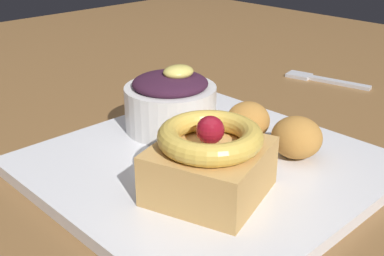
{
  "coord_description": "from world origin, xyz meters",
  "views": [
    {
      "loc": [
        -0.34,
        -0.54,
        0.96
      ],
      "look_at": [
        -0.04,
        -0.22,
        0.77
      ],
      "focal_mm": 46.25,
      "sensor_mm": 36.0,
      "label": 1
    }
  ],
  "objects": [
    {
      "name": "dining_table",
      "position": [
        0.0,
        0.0,
        0.65
      ],
      "size": [
        1.45,
        1.14,
        0.73
      ],
      "color": "brown",
      "rests_on": "ground_plane"
    },
    {
      "name": "front_plate",
      "position": [
        -0.04,
        -0.24,
        0.74
      ],
      "size": [
        0.3,
        0.3,
        0.01
      ],
      "primitive_type": "cube",
      "color": "white",
      "rests_on": "dining_table"
    },
    {
      "name": "cake_slice",
      "position": [
        -0.08,
        -0.29,
        0.77
      ],
      "size": [
        0.11,
        0.11,
        0.07
      ],
      "rotation": [
        0.0,
        0.0,
        0.32
      ],
      "color": "tan",
      "rests_on": "front_plate"
    },
    {
      "name": "berry_ramekin",
      "position": [
        -0.01,
        -0.16,
        0.77
      ],
      "size": [
        0.1,
        0.1,
        0.07
      ],
      "color": "white",
      "rests_on": "front_plate"
    },
    {
      "name": "fritter_front",
      "position": [
        0.03,
        -0.3,
        0.76
      ],
      "size": [
        0.05,
        0.05,
        0.04
      ],
      "primitive_type": "ellipsoid",
      "color": "#BC7F38",
      "rests_on": "front_plate"
    },
    {
      "name": "fritter_middle",
      "position": [
        0.03,
        -0.24,
        0.76
      ],
      "size": [
        0.05,
        0.05,
        0.04
      ],
      "primitive_type": "ellipsoid",
      "color": "#BC7F38",
      "rests_on": "front_plate"
    },
    {
      "name": "fork",
      "position": [
        0.28,
        -0.17,
        0.73
      ],
      "size": [
        0.04,
        0.13,
        0.0
      ],
      "rotation": [
        0.0,
        0.0,
        1.77
      ],
      "color": "silver",
      "rests_on": "dining_table"
    }
  ]
}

